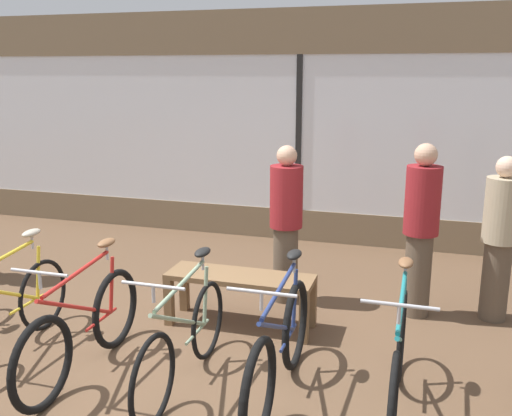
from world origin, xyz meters
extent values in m
plane|color=brown|center=(0.00, 0.00, 0.00)|extent=(24.00, 24.00, 0.00)
cube|color=#7A664C|center=(0.00, 3.99, 0.23)|extent=(12.00, 0.08, 0.45)
cube|color=white|center=(0.00, 3.99, 1.52)|extent=(12.00, 0.04, 2.15)
cube|color=#7A664C|center=(0.00, 3.99, 2.90)|extent=(12.00, 0.08, 0.60)
cube|color=black|center=(0.00, 3.96, 1.52)|extent=(0.08, 0.02, 2.15)
torus|color=black|center=(-1.65, 0.44, 0.34)|extent=(0.04, 0.67, 0.67)
cylinder|color=gold|center=(-1.65, -0.10, 0.58)|extent=(0.03, 0.94, 0.51)
cylinder|color=gold|center=(-1.65, 0.40, 0.58)|extent=(0.03, 0.11, 0.49)
cylinder|color=gold|center=(-1.65, 0.22, 0.34)|extent=(0.03, 0.45, 0.03)
cylinder|color=#B2B2B7|center=(-1.65, 0.36, 0.89)|extent=(0.02, 0.02, 0.14)
ellipsoid|color=#B2A893|center=(-1.65, 0.36, 0.97)|extent=(0.11, 0.22, 0.06)
torus|color=black|center=(-0.81, 0.34, 0.35)|extent=(0.06, 0.70, 0.70)
torus|color=black|center=(-0.81, -0.68, 0.35)|extent=(0.06, 0.70, 0.70)
cylinder|color=red|center=(-0.81, -0.21, 0.59)|extent=(0.03, 0.95, 0.51)
cylinder|color=red|center=(-0.81, 0.30, 0.59)|extent=(0.03, 0.11, 0.49)
cylinder|color=red|center=(-0.81, -0.18, 0.87)|extent=(0.03, 0.88, 0.10)
cylinder|color=red|center=(-0.81, 0.11, 0.35)|extent=(0.03, 0.46, 0.03)
cylinder|color=#B2B2B7|center=(-0.81, 0.26, 0.90)|extent=(0.02, 0.02, 0.14)
ellipsoid|color=brown|center=(-0.81, 0.26, 0.98)|extent=(0.11, 0.22, 0.06)
cylinder|color=#B2B2B7|center=(-0.81, -0.62, 0.96)|extent=(0.02, 0.02, 0.12)
cylinder|color=#ADADB2|center=(-0.81, -0.62, 1.02)|extent=(0.46, 0.02, 0.02)
torus|color=black|center=(0.04, 0.39, 0.33)|extent=(0.04, 0.66, 0.66)
torus|color=black|center=(0.04, -0.62, 0.33)|extent=(0.04, 0.66, 0.66)
cylinder|color=gray|center=(0.04, -0.16, 0.57)|extent=(0.03, 0.95, 0.51)
cylinder|color=gray|center=(0.04, 0.35, 0.57)|extent=(0.03, 0.11, 0.49)
cylinder|color=gray|center=(0.04, -0.13, 0.85)|extent=(0.03, 0.88, 0.10)
cylinder|color=gray|center=(0.04, 0.16, 0.33)|extent=(0.03, 0.46, 0.03)
cylinder|color=#B2B2B7|center=(0.04, 0.31, 0.88)|extent=(0.02, 0.02, 0.14)
ellipsoid|color=black|center=(0.04, 0.31, 0.96)|extent=(0.11, 0.22, 0.06)
cylinder|color=#B2B2B7|center=(0.04, -0.56, 0.94)|extent=(0.02, 0.02, 0.12)
cylinder|color=#ADADB2|center=(0.04, -0.56, 1.00)|extent=(0.46, 0.02, 0.02)
torus|color=black|center=(0.78, 0.44, 0.37)|extent=(0.06, 0.73, 0.73)
torus|color=black|center=(0.78, -0.61, 0.37)|extent=(0.06, 0.73, 0.73)
cylinder|color=navy|center=(0.78, -0.13, 0.61)|extent=(0.03, 0.99, 0.51)
cylinder|color=navy|center=(0.78, 0.40, 0.61)|extent=(0.03, 0.11, 0.49)
cylinder|color=navy|center=(0.78, -0.10, 0.88)|extent=(0.03, 0.92, 0.10)
cylinder|color=navy|center=(0.78, 0.20, 0.37)|extent=(0.03, 0.48, 0.03)
cylinder|color=#B2B2B7|center=(0.78, 0.36, 0.92)|extent=(0.02, 0.02, 0.14)
ellipsoid|color=black|center=(0.78, 0.36, 1.00)|extent=(0.11, 0.22, 0.06)
cylinder|color=#B2B2B7|center=(0.78, -0.55, 0.98)|extent=(0.02, 0.02, 0.12)
cylinder|color=#ADADB2|center=(0.78, -0.55, 1.04)|extent=(0.46, 0.02, 0.02)
torus|color=black|center=(1.63, 0.50, 0.36)|extent=(0.04, 0.73, 0.73)
torus|color=black|center=(1.63, -0.56, 0.36)|extent=(0.04, 0.73, 0.73)
cylinder|color=#1E7A7F|center=(1.63, -0.07, 0.60)|extent=(0.03, 1.00, 0.51)
cylinder|color=#1E7A7F|center=(1.63, 0.46, 0.60)|extent=(0.03, 0.11, 0.49)
cylinder|color=#1E7A7F|center=(1.63, -0.04, 0.88)|extent=(0.03, 0.92, 0.10)
cylinder|color=#1E7A7F|center=(1.63, 0.26, 0.36)|extent=(0.03, 0.48, 0.03)
cylinder|color=#B2B2B7|center=(1.63, 0.42, 0.91)|extent=(0.02, 0.02, 0.14)
ellipsoid|color=brown|center=(1.63, 0.42, 0.99)|extent=(0.11, 0.22, 0.06)
cylinder|color=#B2B2B7|center=(1.63, -0.50, 0.97)|extent=(0.02, 0.02, 0.12)
cylinder|color=#ADADB2|center=(1.63, -0.50, 1.03)|extent=(0.46, 0.02, 0.02)
cube|color=brown|center=(0.11, 1.04, 0.49)|extent=(1.40, 0.44, 0.05)
cube|color=brown|center=(-0.55, 0.86, 0.23)|extent=(0.08, 0.08, 0.47)
cube|color=brown|center=(0.77, 0.86, 0.23)|extent=(0.08, 0.08, 0.47)
cube|color=brown|center=(-0.55, 1.22, 0.23)|extent=(0.08, 0.08, 0.47)
cube|color=brown|center=(0.77, 1.22, 0.23)|extent=(0.08, 0.08, 0.47)
cylinder|color=brown|center=(0.37, 1.78, 0.40)|extent=(0.31, 0.31, 0.81)
cylinder|color=maroon|center=(0.37, 1.78, 1.13)|extent=(0.40, 0.40, 0.64)
sphere|color=tan|center=(0.37, 1.78, 1.55)|extent=(0.21, 0.21, 0.21)
cylinder|color=brown|center=(2.44, 1.91, 0.40)|extent=(0.27, 0.27, 0.79)
cylinder|color=tan|center=(2.44, 1.91, 1.10)|extent=(0.36, 0.36, 0.63)
sphere|color=beige|center=(2.44, 1.91, 1.52)|extent=(0.20, 0.20, 0.20)
cube|color=#38383D|center=(2.43, 2.15, 1.13)|extent=(0.25, 0.15, 0.36)
cylinder|color=brown|center=(1.71, 1.79, 0.42)|extent=(0.35, 0.35, 0.84)
cylinder|color=maroon|center=(1.71, 1.79, 1.18)|extent=(0.46, 0.46, 0.67)
sphere|color=tan|center=(1.71, 1.79, 1.62)|extent=(0.22, 0.22, 0.22)
camera|label=1|loc=(1.72, -3.77, 2.40)|focal=40.00mm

